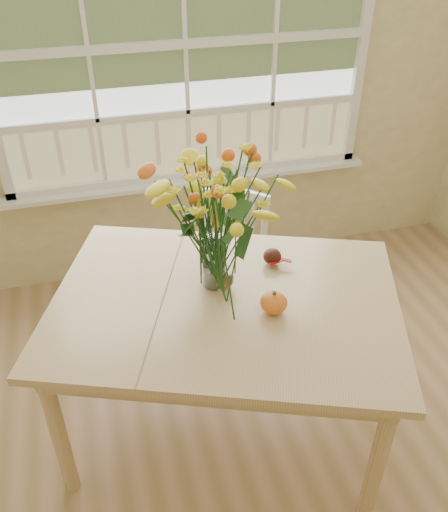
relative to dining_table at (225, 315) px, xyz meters
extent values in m
cube|color=#C7B77F|center=(0.15, 1.46, 0.63)|extent=(4.00, 0.02, 2.70)
cube|color=silver|center=(0.15, 1.44, 0.83)|extent=(2.20, 0.00, 1.60)
cube|color=white|center=(0.15, 1.39, -0.03)|extent=(2.42, 0.12, 0.03)
cube|color=tan|center=(0.00, 0.00, 0.07)|extent=(1.80, 1.56, 0.04)
cube|color=tan|center=(0.00, 0.00, 0.00)|extent=(1.65, 1.40, 0.10)
cylinder|color=tan|center=(-0.79, -0.18, -0.33)|extent=(0.07, 0.07, 0.77)
cylinder|color=tan|center=(-0.46, 0.66, -0.33)|extent=(0.07, 0.07, 0.77)
cylinder|color=tan|center=(0.46, -0.66, -0.33)|extent=(0.07, 0.07, 0.77)
cylinder|color=tan|center=(0.79, 0.18, -0.33)|extent=(0.07, 0.07, 0.77)
cube|color=white|center=(0.20, 0.65, -0.30)|extent=(0.54, 0.53, 0.05)
cube|color=white|center=(0.27, 0.79, -0.07)|extent=(0.38, 0.22, 0.47)
cylinder|color=white|center=(-0.01, 0.59, -0.52)|extent=(0.03, 0.03, 0.40)
cylinder|color=white|center=(0.12, 0.85, -0.52)|extent=(0.03, 0.03, 0.40)
cylinder|color=white|center=(0.27, 0.45, -0.52)|extent=(0.03, 0.03, 0.40)
cylinder|color=white|center=(0.40, 0.71, -0.52)|extent=(0.03, 0.03, 0.40)
cylinder|color=white|center=(-0.02, 0.12, 0.21)|extent=(0.11, 0.11, 0.24)
ellipsoid|color=orange|center=(0.18, -0.13, 0.14)|extent=(0.12, 0.12, 0.09)
cylinder|color=#CCB78C|center=(0.02, 0.08, 0.10)|extent=(0.07, 0.07, 0.01)
ellipsoid|color=brown|center=(0.02, 0.08, 0.14)|extent=(0.10, 0.08, 0.07)
ellipsoid|color=#38160F|center=(0.29, 0.20, 0.13)|extent=(0.09, 0.09, 0.08)
camera|label=1|loc=(-0.48, -1.77, 1.61)|focal=38.00mm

